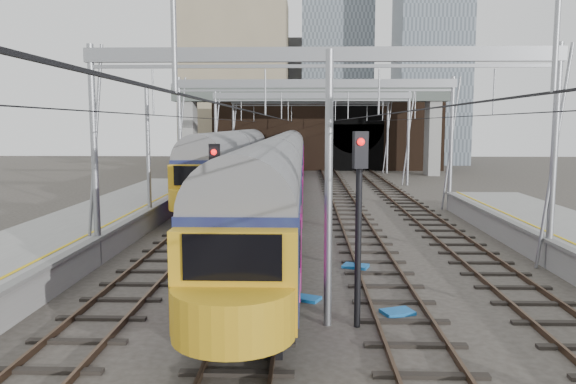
{
  "coord_description": "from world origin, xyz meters",
  "views": [
    {
      "loc": [
        -0.61,
        -12.05,
        5.16
      ],
      "look_at": [
        -1.28,
        10.91,
        2.4
      ],
      "focal_mm": 35.0,
      "sensor_mm": 36.0,
      "label": 1
    }
  ],
  "objects_px": {
    "signal_near_left": "(216,201)",
    "train_second": "(234,160)",
    "signal_near_centre": "(359,206)",
    "train_main": "(285,163)"
  },
  "relations": [
    {
      "from": "signal_near_left",
      "to": "train_second",
      "type": "bearing_deg",
      "value": 88.78
    },
    {
      "from": "signal_near_left",
      "to": "signal_near_centre",
      "type": "distance_m",
      "value": 4.61
    },
    {
      "from": "train_second",
      "to": "signal_near_centre",
      "type": "relative_size",
      "value": 6.31
    },
    {
      "from": "train_second",
      "to": "signal_near_left",
      "type": "bearing_deg",
      "value": -84.04
    },
    {
      "from": "train_main",
      "to": "signal_near_centre",
      "type": "xyz_separation_m",
      "value": [
        2.75,
        -27.04,
        0.76
      ]
    },
    {
      "from": "train_main",
      "to": "train_second",
      "type": "bearing_deg",
      "value": 152.7
    },
    {
      "from": "train_main",
      "to": "signal_near_left",
      "type": "relative_size",
      "value": 13.15
    },
    {
      "from": "train_second",
      "to": "signal_near_centre",
      "type": "xyz_separation_m",
      "value": [
        6.75,
        -29.1,
        0.7
      ]
    },
    {
      "from": "train_main",
      "to": "signal_near_centre",
      "type": "bearing_deg",
      "value": -84.18
    },
    {
      "from": "signal_near_centre",
      "to": "signal_near_left",
      "type": "bearing_deg",
      "value": 134.13
    }
  ]
}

